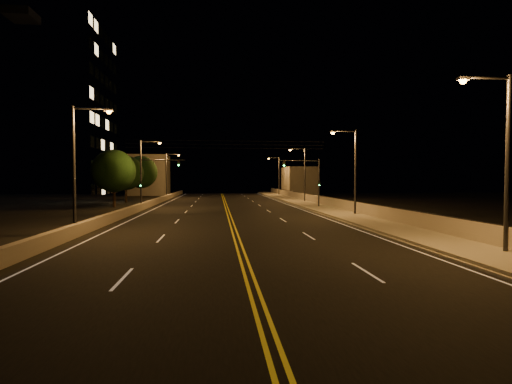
{
  "coord_description": "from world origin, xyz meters",
  "views": [
    {
      "loc": [
        -1.14,
        -11.95,
        3.55
      ],
      "look_at": [
        2.0,
        18.0,
        2.5
      ],
      "focal_mm": 26.0,
      "sensor_mm": 36.0,
      "label": 1
    }
  ],
  "objects": [
    {
      "name": "lane_markings",
      "position": [
        0.0,
        19.93,
        0.02
      ],
      "size": [
        17.32,
        116.0,
        0.0
      ],
      "color": "silver",
      "rests_on": "road"
    },
    {
      "name": "tree_0",
      "position": [
        -14.08,
        36.25,
        4.58
      ],
      "size": [
        5.36,
        5.36,
        7.26
      ],
      "color": "black",
      "rests_on": "ground"
    },
    {
      "name": "streetlight_0",
      "position": [
        11.49,
        3.38,
        4.78
      ],
      "size": [
        2.55,
        0.28,
        8.17
      ],
      "color": "#2D2D33",
      "rests_on": "ground"
    },
    {
      "name": "streetlight_4",
      "position": [
        -9.89,
        12.66,
        4.78
      ],
      "size": [
        2.55,
        0.28,
        8.17
      ],
      "color": "#2D2D33",
      "rests_on": "ground"
    },
    {
      "name": "traffic_signal_right",
      "position": [
        9.98,
        31.42,
        3.77
      ],
      "size": [
        5.11,
        0.31,
        5.95
      ],
      "color": "#2D2D33",
      "rests_on": "ground"
    },
    {
      "name": "streetlight_5",
      "position": [
        -9.89,
        33.47,
        4.78
      ],
      "size": [
        2.55,
        0.28,
        8.17
      ],
      "color": "#2D2D33",
      "rests_on": "ground"
    },
    {
      "name": "parapet_wall",
      "position": [
        12.45,
        20.0,
        0.8
      ],
      "size": [
        0.3,
        120.0,
        1.0
      ],
      "primitive_type": "cube",
      "color": "gray",
      "rests_on": "sidewalk"
    },
    {
      "name": "distant_building_left",
      "position": [
        -16.0,
        71.84,
        4.4
      ],
      "size": [
        8.0,
        8.0,
        8.8
      ],
      "primitive_type": "cube",
      "color": "gray",
      "rests_on": "ground"
    },
    {
      "name": "streetlight_3",
      "position": [
        11.49,
        65.0,
        4.78
      ],
      "size": [
        2.55,
        0.28,
        8.17
      ],
      "color": "#2D2D33",
      "rests_on": "ground"
    },
    {
      "name": "parapet_rail",
      "position": [
        12.45,
        20.0,
        1.33
      ],
      "size": [
        0.06,
        120.0,
        0.06
      ],
      "primitive_type": "cylinder",
      "rotation": [
        1.57,
        0.0,
        0.0
      ],
      "color": "black",
      "rests_on": "parapet_wall"
    },
    {
      "name": "streetlight_2",
      "position": [
        11.49,
        41.99,
        4.78
      ],
      "size": [
        2.55,
        0.28,
        8.17
      ],
      "color": "#2D2D33",
      "rests_on": "ground"
    },
    {
      "name": "streetlight_6",
      "position": [
        -9.89,
        55.75,
        4.78
      ],
      "size": [
        2.55,
        0.28,
        8.17
      ],
      "color": "#2D2D33",
      "rests_on": "ground"
    },
    {
      "name": "jersey_barrier",
      "position": [
        -9.79,
        20.0,
        0.4
      ],
      "size": [
        0.45,
        120.0,
        0.8
      ],
      "primitive_type": "cube",
      "color": "gray",
      "rests_on": "ground"
    },
    {
      "name": "road",
      "position": [
        0.0,
        20.0,
        0.01
      ],
      "size": [
        18.0,
        120.0,
        0.02
      ],
      "primitive_type": "cube",
      "color": "black",
      "rests_on": "ground"
    },
    {
      "name": "traffic_signal_left",
      "position": [
        -8.78,
        31.42,
        3.77
      ],
      "size": [
        5.11,
        0.31,
        5.95
      ],
      "color": "#2D2D33",
      "rests_on": "ground"
    },
    {
      "name": "sidewalk",
      "position": [
        10.8,
        20.0,
        0.15
      ],
      "size": [
        3.6,
        120.0,
        0.3
      ],
      "primitive_type": "cube",
      "color": "gray",
      "rests_on": "ground"
    },
    {
      "name": "curb",
      "position": [
        8.93,
        20.0,
        0.07
      ],
      "size": [
        0.14,
        120.0,
        0.15
      ],
      "primitive_type": "cube",
      "color": "gray",
      "rests_on": "ground"
    },
    {
      "name": "tree_1",
      "position": [
        -15.07,
        46.51,
        4.51
      ],
      "size": [
        5.28,
        5.28,
        7.15
      ],
      "color": "black",
      "rests_on": "ground"
    },
    {
      "name": "distant_building_right",
      "position": [
        16.5,
        67.08,
        3.07
      ],
      "size": [
        6.0,
        10.0,
        6.14
      ],
      "primitive_type": "cube",
      "color": "gray",
      "rests_on": "ground"
    },
    {
      "name": "tree_2",
      "position": [
        -14.18,
        53.48,
        4.75
      ],
      "size": [
        5.57,
        5.57,
        7.55
      ],
      "color": "black",
      "rests_on": "ground"
    },
    {
      "name": "ground",
      "position": [
        0.0,
        0.0,
        0.0
      ],
      "size": [
        160.0,
        160.0,
        0.0
      ],
      "primitive_type": "plane",
      "color": "black",
      "rests_on": "ground"
    },
    {
      "name": "building_tower",
      "position": [
        -30.57,
        48.31,
        13.91
      ],
      "size": [
        24.0,
        15.0,
        28.96
      ],
      "color": "gray",
      "rests_on": "ground"
    },
    {
      "name": "streetlight_1",
      "position": [
        11.49,
        21.74,
        4.78
      ],
      "size": [
        2.55,
        0.28,
        8.17
      ],
      "color": "#2D2D33",
      "rests_on": "ground"
    },
    {
      "name": "overhead_wires",
      "position": [
        0.0,
        29.5,
        7.4
      ],
      "size": [
        22.0,
        0.03,
        0.83
      ],
      "color": "black"
    }
  ]
}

